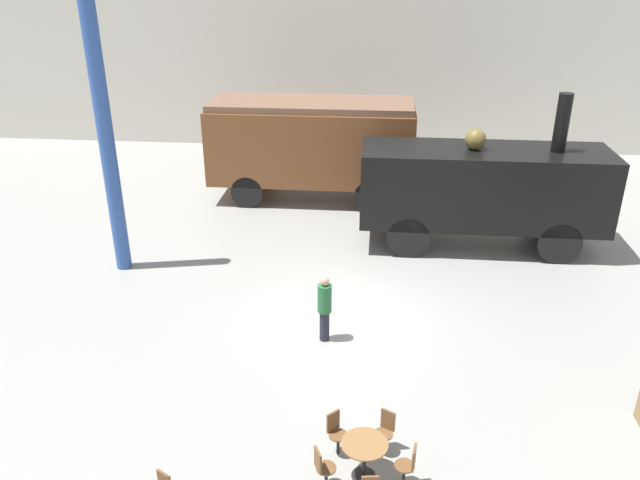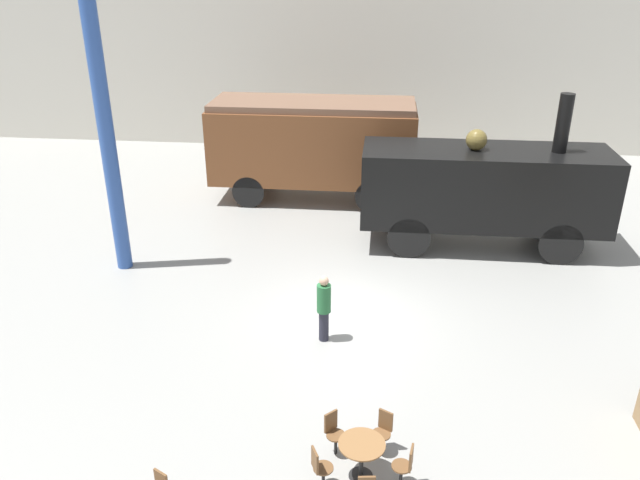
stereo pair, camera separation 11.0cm
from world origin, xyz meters
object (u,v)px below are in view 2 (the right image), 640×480
at_px(steam_locomotive, 484,186).
at_px(visitor_person, 324,306).
at_px(passenger_coach_wooden, 313,141).
at_px(cafe_table_mid, 362,451).

bearing_deg(steam_locomotive, visitor_person, -126.63).
bearing_deg(passenger_coach_wooden, visitor_person, -82.00).
height_order(steam_locomotive, visitor_person, steam_locomotive).
height_order(passenger_coach_wooden, cafe_table_mid, passenger_coach_wooden).
height_order(steam_locomotive, cafe_table_mid, steam_locomotive).
relative_size(cafe_table_mid, visitor_person, 0.48).
relative_size(passenger_coach_wooden, cafe_table_mid, 9.01).
xyz_separation_m(steam_locomotive, cafe_table_mid, (-3.32, -10.26, -1.43)).
bearing_deg(cafe_table_mid, steam_locomotive, 72.07).
xyz_separation_m(cafe_table_mid, visitor_person, (-1.10, 4.31, 0.35)).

